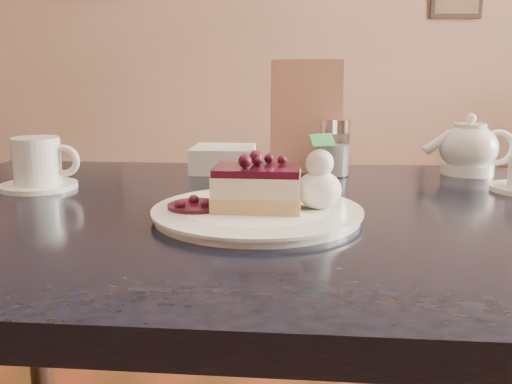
{
  "coord_description": "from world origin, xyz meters",
  "views": [
    {
      "loc": [
        0.15,
        -0.32,
        0.9
      ],
      "look_at": [
        0.14,
        0.33,
        0.76
      ],
      "focal_mm": 40.0,
      "sensor_mm": 36.0,
      "label": 1
    }
  ],
  "objects_px": {
    "main_table": "(260,260)",
    "tea_set": "(479,155)",
    "dessert_plate": "(257,213)",
    "coffee_set": "(39,166)",
    "cheesecake_slice": "(257,188)"
  },
  "relations": [
    {
      "from": "main_table",
      "to": "tea_set",
      "type": "xyz_separation_m",
      "value": [
        0.39,
        0.24,
        0.11
      ]
    },
    {
      "from": "main_table",
      "to": "dessert_plate",
      "type": "bearing_deg",
      "value": -90.0
    },
    {
      "from": "dessert_plate",
      "to": "coffee_set",
      "type": "relative_size",
      "value": 2.04
    },
    {
      "from": "dessert_plate",
      "to": "coffee_set",
      "type": "height_order",
      "value": "coffee_set"
    },
    {
      "from": "tea_set",
      "to": "main_table",
      "type": "bearing_deg",
      "value": -147.75
    },
    {
      "from": "dessert_plate",
      "to": "tea_set",
      "type": "xyz_separation_m",
      "value": [
        0.39,
        0.29,
        0.03
      ]
    },
    {
      "from": "main_table",
      "to": "cheesecake_slice",
      "type": "relative_size",
      "value": 9.97
    },
    {
      "from": "dessert_plate",
      "to": "cheesecake_slice",
      "type": "xyz_separation_m",
      "value": [
        0.0,
        -0.0,
        0.03
      ]
    },
    {
      "from": "dessert_plate",
      "to": "tea_set",
      "type": "height_order",
      "value": "tea_set"
    },
    {
      "from": "cheesecake_slice",
      "to": "tea_set",
      "type": "xyz_separation_m",
      "value": [
        0.39,
        0.29,
        0.0
      ]
    },
    {
      "from": "main_table",
      "to": "tea_set",
      "type": "distance_m",
      "value": 0.47
    },
    {
      "from": "main_table",
      "to": "cheesecake_slice",
      "type": "height_order",
      "value": "cheesecake_slice"
    },
    {
      "from": "main_table",
      "to": "coffee_set",
      "type": "xyz_separation_m",
      "value": [
        -0.36,
        0.13,
        0.11
      ]
    },
    {
      "from": "main_table",
      "to": "cheesecake_slice",
      "type": "distance_m",
      "value": 0.12
    },
    {
      "from": "coffee_set",
      "to": "tea_set",
      "type": "relative_size",
      "value": 0.51
    }
  ]
}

